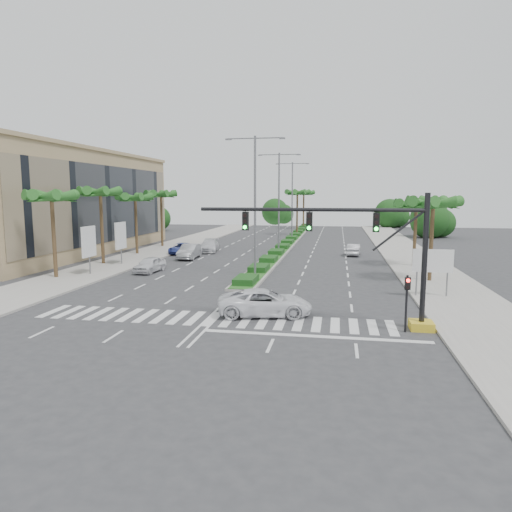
{
  "coord_description": "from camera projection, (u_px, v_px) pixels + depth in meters",
  "views": [
    {
      "loc": [
        7.01,
        -24.6,
        7.1
      ],
      "look_at": [
        1.65,
        5.3,
        3.0
      ],
      "focal_mm": 32.0,
      "sensor_mm": 36.0,
      "label": 1
    }
  ],
  "objects": [
    {
      "name": "palm_right_near",
      "position": [
        433.0,
        206.0,
        36.46
      ],
      "size": [
        4.57,
        4.68,
        7.05
      ],
      "color": "brown",
      "rests_on": "ground"
    },
    {
      "name": "building",
      "position": [
        62.0,
        204.0,
        55.29
      ],
      "size": [
        12.0,
        36.0,
        12.0
      ],
      "primitive_type": "cube",
      "color": "tan",
      "rests_on": "ground"
    },
    {
      "name": "palm_left_far",
      "position": [
        135.0,
        200.0,
        53.56
      ],
      "size": [
        4.57,
        4.68,
        7.35
      ],
      "color": "brown",
      "rests_on": "ground"
    },
    {
      "name": "footpath_right",
      "position": [
        425.0,
        270.0,
        43.01
      ],
      "size": [
        6.0,
        120.0,
        0.15
      ],
      "primitive_type": "cube",
      "color": "gray",
      "rests_on": "ground"
    },
    {
      "name": "median",
      "position": [
        291.0,
        240.0,
        70.06
      ],
      "size": [
        2.2,
        75.0,
        0.2
      ],
      "primitive_type": "cube",
      "color": "gray",
      "rests_on": "ground"
    },
    {
      "name": "car_parked_b",
      "position": [
        190.0,
        251.0,
        50.85
      ],
      "size": [
        1.92,
        4.96,
        1.61
      ],
      "primitive_type": "imported",
      "rotation": [
        0.0,
        0.0,
        0.04
      ],
      "color": "#9FA0A4",
      "rests_on": "ground"
    },
    {
      "name": "car_right",
      "position": [
        354.0,
        250.0,
        53.64
      ],
      "size": [
        1.82,
        4.24,
        1.36
      ],
      "primitive_type": "imported",
      "rotation": [
        0.0,
        0.0,
        3.05
      ],
      "color": "#B9B8BD",
      "rests_on": "ground"
    },
    {
      "name": "car_parked_d",
      "position": [
        209.0,
        246.0,
        56.86
      ],
      "size": [
        2.81,
        5.47,
        1.52
      ],
      "primitive_type": "imported",
      "rotation": [
        0.0,
        0.0,
        0.13
      ],
      "color": "silver",
      "rests_on": "ground"
    },
    {
      "name": "car_parked_a",
      "position": [
        150.0,
        265.0,
        41.95
      ],
      "size": [
        2.0,
        4.28,
        1.42
      ],
      "primitive_type": "imported",
      "rotation": [
        0.0,
        0.0,
        -0.08
      ],
      "color": "silver",
      "rests_on": "ground"
    },
    {
      "name": "pedestrian_signal",
      "position": [
        407.0,
        294.0,
        23.39
      ],
      "size": [
        0.28,
        0.36,
        3.0
      ],
      "color": "black",
      "rests_on": "ground"
    },
    {
      "name": "palm_left_mid",
      "position": [
        100.0,
        195.0,
        45.68
      ],
      "size": [
        4.57,
        4.68,
        7.95
      ],
      "color": "brown",
      "rests_on": "ground"
    },
    {
      "name": "car_crossing",
      "position": [
        265.0,
        302.0,
        26.94
      ],
      "size": [
        5.94,
        3.59,
        1.54
      ],
      "primitive_type": "imported",
      "rotation": [
        0.0,
        0.0,
        1.77
      ],
      "color": "white",
      "rests_on": "ground"
    },
    {
      "name": "palm_left_near",
      "position": [
        52.0,
        200.0,
        37.93
      ],
      "size": [
        4.57,
        4.68,
        7.55
      ],
      "color": "brown",
      "rests_on": "ground"
    },
    {
      "name": "streetlight_near",
      "position": [
        255.0,
        198.0,
        38.92
      ],
      "size": [
        5.1,
        0.25,
        12.0
      ],
      "color": "slate",
      "rests_on": "ground"
    },
    {
      "name": "signal_gantry",
      "position": [
        380.0,
        264.0,
        24.09
      ],
      "size": [
        12.6,
        1.2,
        7.2
      ],
      "color": "gold",
      "rests_on": "ground"
    },
    {
      "name": "palm_median_b",
      "position": [
        304.0,
        194.0,
        93.5
      ],
      "size": [
        4.57,
        4.68,
        8.05
      ],
      "color": "brown",
      "rests_on": "ground"
    },
    {
      "name": "palm_right_far",
      "position": [
        416.0,
        207.0,
        44.31
      ],
      "size": [
        4.57,
        4.68,
        6.75
      ],
      "color": "brown",
      "rests_on": "ground"
    },
    {
      "name": "car_parked_c",
      "position": [
        181.0,
        248.0,
        55.06
      ],
      "size": [
        2.19,
        4.68,
        1.29
      ],
      "primitive_type": "imported",
      "rotation": [
        0.0,
        0.0,
        0.01
      ],
      "color": "#304094",
      "rests_on": "ground"
    },
    {
      "name": "median_grass",
      "position": [
        291.0,
        240.0,
        70.04
      ],
      "size": [
        1.8,
        75.0,
        0.04
      ],
      "primitive_type": "cube",
      "color": "#295A1E",
      "rests_on": "median"
    },
    {
      "name": "palm_left_end",
      "position": [
        161.0,
        196.0,
        61.31
      ],
      "size": [
        4.57,
        4.68,
        7.75
      ],
      "color": "brown",
      "rests_on": "ground"
    },
    {
      "name": "streetlight_mid",
      "position": [
        279.0,
        197.0,
        54.53
      ],
      "size": [
        5.1,
        0.25,
        12.0
      ],
      "color": "slate",
      "rests_on": "ground"
    },
    {
      "name": "streetlight_far",
      "position": [
        292.0,
        197.0,
        70.14
      ],
      "size": [
        5.1,
        0.25,
        12.0
      ],
      "color": "slate",
      "rests_on": "ground"
    },
    {
      "name": "palm_median_a",
      "position": [
        297.0,
        194.0,
        78.87
      ],
      "size": [
        4.57,
        4.68,
        8.05
      ],
      "color": "brown",
      "rests_on": "ground"
    },
    {
      "name": "footpath_left",
      "position": [
        124.0,
        261.0,
        48.34
      ],
      "size": [
        6.0,
        120.0,
        0.15
      ],
      "primitive_type": "cube",
      "color": "gray",
      "rests_on": "ground"
    },
    {
      "name": "ground",
      "position": [
        212.0,
        319.0,
        26.18
      ],
      "size": [
        160.0,
        160.0,
        0.0
      ],
      "primitive_type": "plane",
      "color": "#333335",
      "rests_on": "ground"
    },
    {
      "name": "direction_sign",
      "position": [
        433.0,
        263.0,
        31.28
      ],
      "size": [
        2.7,
        0.11,
        3.4
      ],
      "color": "slate",
      "rests_on": "ground"
    },
    {
      "name": "billboard_far",
      "position": [
        121.0,
        236.0,
        45.88
      ],
      "size": [
        0.18,
        2.1,
        4.35
      ],
      "color": "slate",
      "rests_on": "ground"
    },
    {
      "name": "billboard_near",
      "position": [
        89.0,
        242.0,
        40.02
      ],
      "size": [
        0.18,
        2.1,
        4.35
      ],
      "color": "slate",
      "rests_on": "ground"
    }
  ]
}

